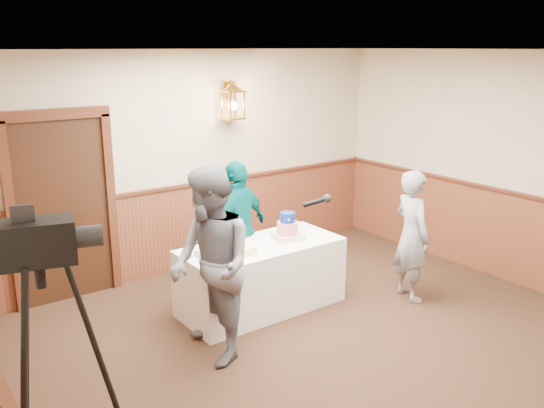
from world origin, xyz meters
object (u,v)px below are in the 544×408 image
(baker, at_px, (412,236))
(display_table, at_px, (261,276))
(interviewer, at_px, (211,266))
(tv_camera_rig, at_px, (51,372))
(sheet_cake_yellow, at_px, (234,250))
(tiered_cake, at_px, (288,228))
(sheet_cake_green, at_px, (211,252))
(assistant_p, at_px, (239,229))

(baker, bearing_deg, display_table, 76.96)
(interviewer, height_order, tv_camera_rig, tv_camera_rig)
(display_table, xyz_separation_m, sheet_cake_yellow, (-0.40, -0.08, 0.41))
(tiered_cake, relative_size, sheet_cake_green, 1.20)
(tiered_cake, bearing_deg, assistant_p, 123.97)
(sheet_cake_yellow, xyz_separation_m, interviewer, (-0.57, -0.51, 0.13))
(sheet_cake_yellow, height_order, assistant_p, assistant_p)
(tv_camera_rig, bearing_deg, sheet_cake_yellow, 45.51)
(tiered_cake, relative_size, assistant_p, 0.20)
(sheet_cake_green, relative_size, baker, 0.18)
(tiered_cake, bearing_deg, interviewer, -156.47)
(tiered_cake, height_order, tv_camera_rig, tv_camera_rig)
(sheet_cake_yellow, xyz_separation_m, tv_camera_rig, (-2.22, -1.30, 0.03))
(interviewer, xyz_separation_m, baker, (2.51, -0.20, -0.16))
(sheet_cake_green, xyz_separation_m, tv_camera_rig, (-2.02, -1.42, 0.04))
(assistant_p, xyz_separation_m, tv_camera_rig, (-2.64, -1.86, 0.03))
(display_table, height_order, sheet_cake_yellow, sheet_cake_yellow)
(sheet_cake_yellow, height_order, sheet_cake_green, sheet_cake_yellow)
(sheet_cake_yellow, bearing_deg, display_table, 11.45)
(tiered_cake, distance_m, sheet_cake_yellow, 0.76)
(baker, bearing_deg, interviewer, 99.64)
(interviewer, bearing_deg, sheet_cake_yellow, 141.94)
(sheet_cake_yellow, height_order, tv_camera_rig, tv_camera_rig)
(display_table, bearing_deg, sheet_cake_green, 176.25)
(baker, distance_m, tv_camera_rig, 4.20)
(baker, bearing_deg, sheet_cake_green, 82.97)
(sheet_cake_yellow, bearing_deg, assistant_p, 52.77)
(assistant_p, bearing_deg, baker, 119.61)
(baker, bearing_deg, sheet_cake_yellow, 84.09)
(display_table, distance_m, assistant_p, 0.64)
(sheet_cake_green, relative_size, tv_camera_rig, 0.15)
(sheet_cake_green, bearing_deg, tiered_cake, -3.29)
(baker, relative_size, tv_camera_rig, 0.83)
(display_table, relative_size, sheet_cake_yellow, 4.65)
(sheet_cake_yellow, xyz_separation_m, sheet_cake_green, (-0.20, 0.12, -0.01))
(sheet_cake_green, height_order, assistant_p, assistant_p)
(sheet_cake_yellow, bearing_deg, tv_camera_rig, -149.54)
(tiered_cake, xyz_separation_m, sheet_cake_yellow, (-0.75, -0.07, -0.08))
(display_table, relative_size, baker, 1.19)
(display_table, relative_size, tiered_cake, 5.50)
(baker, bearing_deg, tiered_cake, 71.03)
(display_table, height_order, assistant_p, assistant_p)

